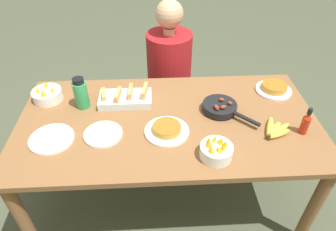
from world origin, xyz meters
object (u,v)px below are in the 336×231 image
object	(u,v)px
skillet	(221,108)
empty_plate_far_left	(52,139)
banana_bunch	(275,130)
empty_plate_near_front	(103,134)
fruit_bowl_mango	(216,150)
frittata_plate_center	(167,130)
frittata_plate_side	(274,88)
person_figure	(169,85)
melon_tray	(126,98)
water_bottle	(81,93)
hot_sauce_bottle	(306,123)
fruit_bowl_citrus	(47,95)

from	to	relation	value
skillet	empty_plate_far_left	distance (m)	0.99
banana_bunch	empty_plate_near_front	size ratio (longest dim) A/B	0.91
banana_bunch	fruit_bowl_mango	bearing A→B (deg)	-156.62
frittata_plate_center	frittata_plate_side	size ratio (longest dim) A/B	1.07
empty_plate_near_front	person_figure	distance (m)	0.97
empty_plate_far_left	person_figure	world-z (taller)	person_figure
melon_tray	empty_plate_near_front	distance (m)	0.32
frittata_plate_side	water_bottle	size ratio (longest dim) A/B	1.16
frittata_plate_center	hot_sauce_bottle	size ratio (longest dim) A/B	1.49
frittata_plate_center	fruit_bowl_citrus	bearing A→B (deg)	154.62
frittata_plate_side	empty_plate_near_front	world-z (taller)	frittata_plate_side
frittata_plate_center	hot_sauce_bottle	distance (m)	0.77
skillet	frittata_plate_center	xyz separation A→B (m)	(-0.34, -0.17, -0.01)
frittata_plate_side	hot_sauce_bottle	xyz separation A→B (m)	(0.03, -0.41, 0.05)
frittata_plate_center	fruit_bowl_citrus	size ratio (longest dim) A/B	1.37
empty_plate_near_front	person_figure	bearing A→B (deg)	63.62
skillet	hot_sauce_bottle	xyz separation A→B (m)	(0.43, -0.22, 0.05)
fruit_bowl_mango	water_bottle	distance (m)	0.89
frittata_plate_side	fruit_bowl_citrus	size ratio (longest dim) A/B	1.27
banana_bunch	frittata_plate_center	size ratio (longest dim) A/B	0.77
person_figure	empty_plate_near_front	bearing A→B (deg)	-116.38
melon_tray	hot_sauce_bottle	distance (m)	1.07
skillet	fruit_bowl_mango	xyz separation A→B (m)	(-0.10, -0.37, 0.02)
banana_bunch	person_figure	world-z (taller)	person_figure
empty_plate_far_left	person_figure	xyz separation A→B (m)	(0.70, 0.87, -0.25)
person_figure	fruit_bowl_citrus	bearing A→B (deg)	-149.13
hot_sauce_bottle	frittata_plate_center	bearing A→B (deg)	176.91
banana_bunch	fruit_bowl_citrus	distance (m)	1.41
fruit_bowl_citrus	melon_tray	bearing A→B (deg)	-6.40
melon_tray	person_figure	size ratio (longest dim) A/B	0.28
banana_bunch	fruit_bowl_citrus	size ratio (longest dim) A/B	1.05
banana_bunch	empty_plate_near_front	world-z (taller)	banana_bunch
empty_plate_far_left	fruit_bowl_citrus	size ratio (longest dim) A/B	1.31
water_bottle	person_figure	xyz separation A→B (m)	(0.57, 0.57, -0.34)
frittata_plate_side	water_bottle	bearing A→B (deg)	-175.60
banana_bunch	water_bottle	xyz separation A→B (m)	(-1.12, 0.31, 0.08)
water_bottle	empty_plate_near_front	bearing A→B (deg)	-60.94
hot_sauce_bottle	frittata_plate_side	bearing A→B (deg)	94.17
empty_plate_near_front	water_bottle	xyz separation A→B (m)	(-0.15, 0.28, 0.09)
skillet	hot_sauce_bottle	distance (m)	0.48
water_bottle	hot_sauce_bottle	world-z (taller)	water_bottle
melon_tray	empty_plate_far_left	bearing A→B (deg)	-140.07
banana_bunch	empty_plate_far_left	world-z (taller)	banana_bunch
hot_sauce_bottle	skillet	bearing A→B (deg)	153.20
fruit_bowl_mango	empty_plate_far_left	bearing A→B (deg)	169.21
frittata_plate_center	frittata_plate_side	bearing A→B (deg)	26.67
skillet	fruit_bowl_citrus	size ratio (longest dim) A/B	1.66
empty_plate_near_front	frittata_plate_center	bearing A→B (deg)	0.70
fruit_bowl_mango	water_bottle	bearing A→B (deg)	148.16
skillet	frittata_plate_center	size ratio (longest dim) A/B	1.22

